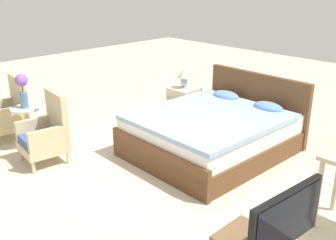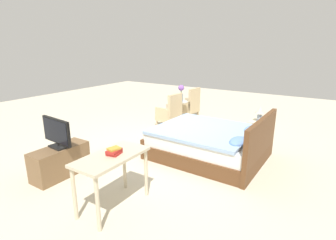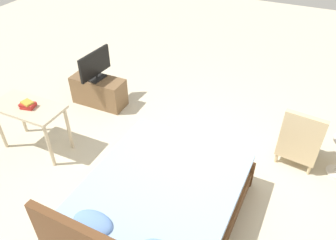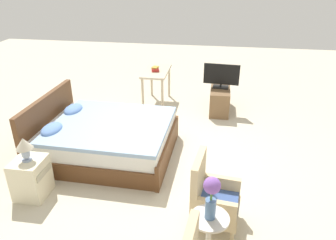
{
  "view_description": "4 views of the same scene",
  "coord_description": "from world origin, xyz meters",
  "views": [
    {
      "loc": [
        3.08,
        -2.84,
        2.34
      ],
      "look_at": [
        -0.03,
        0.19,
        0.71
      ],
      "focal_mm": 42.0,
      "sensor_mm": 36.0,
      "label": 1
    },
    {
      "loc": [
        4.51,
        3.02,
        2.17
      ],
      "look_at": [
        0.19,
        0.26,
        0.7
      ],
      "focal_mm": 28.0,
      "sensor_mm": 36.0,
      "label": 2
    },
    {
      "loc": [
        -1.17,
        3.26,
        3.4
      ],
      "look_at": [
        0.37,
        -0.07,
        0.6
      ],
      "focal_mm": 35.0,
      "sensor_mm": 36.0,
      "label": 3
    },
    {
      "loc": [
        -4.52,
        -0.65,
        2.91
      ],
      "look_at": [
        0.08,
        0.07,
        0.64
      ],
      "focal_mm": 35.0,
      "sensor_mm": 36.0,
      "label": 4
    }
  ],
  "objects": [
    {
      "name": "book_stack",
      "position": [
        2.18,
        0.68,
        0.81
      ],
      "size": [
        0.22,
        0.19,
        0.09
      ],
      "color": "#AD2823",
      "rests_on": "vanity_desk"
    },
    {
      "name": "tv_flatscreen",
      "position": [
        2.05,
        -0.74,
        0.78
      ],
      "size": [
        0.23,
        0.73,
        0.5
      ],
      "color": "black",
      "rests_on": "tv_stand"
    },
    {
      "name": "bed",
      "position": [
        -0.05,
        1.11,
        0.3
      ],
      "size": [
        1.77,
        2.14,
        0.96
      ],
      "color": "brown",
      "rests_on": "ground_plane"
    },
    {
      "name": "vanity_desk",
      "position": [
        2.22,
        0.67,
        0.65
      ],
      "size": [
        1.04,
        0.52,
        0.77
      ],
      "color": "beige",
      "rests_on": "ground_plane"
    },
    {
      "name": "flower_vase",
      "position": [
        -1.97,
        -0.67,
        0.89
      ],
      "size": [
        0.17,
        0.17,
        0.48
      ],
      "color": "#4C709E",
      "rests_on": "side_table"
    },
    {
      "name": "nightstand",
      "position": [
        -1.23,
        1.74,
        0.28
      ],
      "size": [
        0.44,
        0.41,
        0.56
      ],
      "color": "beige",
      "rests_on": "ground_plane"
    },
    {
      "name": "side_table",
      "position": [
        -1.97,
        -0.67,
        0.38
      ],
      "size": [
        0.4,
        0.4,
        0.6
      ],
      "color": "beige",
      "rests_on": "ground_plane"
    },
    {
      "name": "table_lamp",
      "position": [
        -1.23,
        1.74,
        0.77
      ],
      "size": [
        0.22,
        0.22,
        0.33
      ],
      "color": "#9EADC6",
      "rests_on": "nightstand"
    },
    {
      "name": "armchair_by_window_left",
      "position": [
        -2.53,
        -0.68,
        0.37
      ],
      "size": [
        0.59,
        0.59,
        0.92
      ],
      "color": "#CCB284",
      "rests_on": "ground_plane"
    },
    {
      "name": "tv_stand",
      "position": [
        2.05,
        -0.74,
        0.26
      ],
      "size": [
        0.96,
        0.4,
        0.52
      ],
      "color": "brown",
      "rests_on": "ground_plane"
    },
    {
      "name": "ground_plane",
      "position": [
        0.0,
        0.0,
        0.0
      ],
      "size": [
        16.0,
        16.0,
        0.0
      ],
      "primitive_type": "plane",
      "color": "beige"
    },
    {
      "name": "armchair_by_window_right",
      "position": [
        -1.4,
        -0.68,
        0.37
      ],
      "size": [
        0.6,
        0.6,
        0.92
      ],
      "color": "#CCB284",
      "rests_on": "ground_plane"
    }
  ]
}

